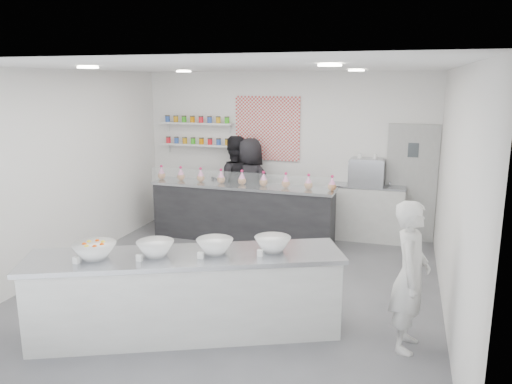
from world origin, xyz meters
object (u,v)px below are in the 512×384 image
at_px(espresso_ledge, 365,213).
at_px(back_bar, 242,213).
at_px(staff_right, 249,186).
at_px(espresso_machine, 367,173).
at_px(staff_left, 234,184).
at_px(woman_prep, 410,276).
at_px(prep_counter, 187,294).

bearing_deg(espresso_ledge, back_bar, -162.17).
distance_m(back_bar, staff_right, 0.63).
distance_m(espresso_machine, staff_right, 2.16).
bearing_deg(espresso_machine, staff_left, -175.32).
relative_size(espresso_machine, woman_prep, 0.37).
bearing_deg(woman_prep, espresso_ledge, 17.93).
bearing_deg(espresso_ledge, staff_left, -175.35).
relative_size(espresso_machine, staff_right, 0.34).
bearing_deg(staff_left, espresso_machine, 162.60).
height_order(espresso_machine, staff_left, staff_left).
relative_size(woman_prep, staff_left, 0.89).
height_order(espresso_ledge, staff_left, staff_left).
relative_size(espresso_ledge, espresso_machine, 2.24).
relative_size(espresso_machine, staff_left, 0.33).
height_order(prep_counter, staff_left, staff_left).
height_order(back_bar, staff_left, staff_left).
distance_m(prep_counter, woman_prep, 2.45).
xyz_separation_m(espresso_ledge, staff_left, (-2.44, -0.20, 0.41)).
height_order(espresso_machine, woman_prep, woman_prep).
bearing_deg(staff_right, espresso_machine, -150.85).
relative_size(espresso_ledge, staff_left, 0.74).
xyz_separation_m(woman_prep, staff_right, (-2.90, 3.52, 0.09)).
distance_m(back_bar, espresso_machine, 2.33).
bearing_deg(back_bar, woman_prep, -44.83).
bearing_deg(prep_counter, espresso_machine, 44.89).
distance_m(back_bar, woman_prep, 4.18).
xyz_separation_m(prep_counter, woman_prep, (2.39, 0.41, 0.34)).
relative_size(espresso_ledge, woman_prep, 0.83).
distance_m(staff_left, staff_right, 0.29).
distance_m(espresso_ledge, espresso_machine, 0.74).
bearing_deg(staff_right, staff_left, 27.89).
relative_size(prep_counter, woman_prep, 2.14).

